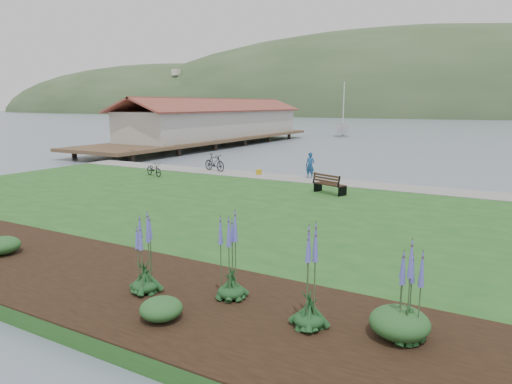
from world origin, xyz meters
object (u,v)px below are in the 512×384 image
at_px(person, 310,163).
at_px(sailboat, 342,136).
at_px(park_bench, 329,184).
at_px(bicycle_a, 154,169).

height_order(person, sailboat, sailboat).
bearing_deg(sailboat, person, -89.64).
distance_m(park_bench, sailboat, 47.32).
bearing_deg(park_bench, bicycle_a, -159.13).
relative_size(person, sailboat, 0.07).
xyz_separation_m(person, bicycle_a, (-8.70, -3.84, -0.48)).
bearing_deg(bicycle_a, park_bench, -71.41).
bearing_deg(bicycle_a, person, -47.11).
bearing_deg(person, sailboat, 109.29).
bearing_deg(park_bench, person, 145.11).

